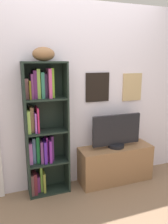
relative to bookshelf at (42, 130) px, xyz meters
The scene contains 5 objects.
back_wall 0.60m from the bookshelf, 14.54° to the left, with size 4.80×0.08×2.34m.
bookshelf is the anchor object (origin of this frame).
football 0.89m from the bookshelf, 30.38° to the right, with size 0.27×0.16×0.16m, color brown.
tv_stand 1.13m from the bookshelf, ahead, with size 1.01×0.34×0.50m.
television 0.98m from the bookshelf, ahead, with size 0.68×0.22×0.45m.
Camera 1 is at (-0.88, -1.58, 1.66)m, focal length 35.80 mm.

